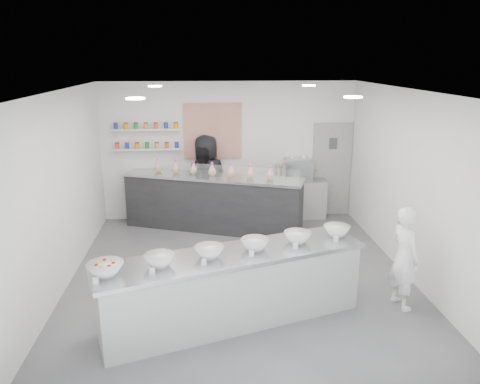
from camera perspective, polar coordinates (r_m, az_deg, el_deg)
name	(u,v)px	position (r m, az deg, el deg)	size (l,w,h in m)	color
floor	(240,275)	(7.89, -0.01, -10.07)	(6.00, 6.00, 0.00)	#515156
ceiling	(240,91)	(7.09, -0.01, 12.24)	(6.00, 6.00, 0.00)	white
back_wall	(229,151)	(10.26, -1.35, 4.98)	(5.50, 5.50, 0.00)	white
left_wall	(61,192)	(7.65, -21.02, 0.01)	(6.00, 6.00, 0.00)	white
right_wall	(409,184)	(8.04, 19.92, 0.88)	(6.00, 6.00, 0.00)	white
back_door	(331,170)	(10.71, 11.08, 2.69)	(0.88, 0.04, 2.10)	gray
pattern_panel	(213,131)	(10.15, -3.35, 7.41)	(1.25, 0.03, 1.20)	#AA2309
jar_shelf_lower	(147,149)	(10.20, -11.22, 5.18)	(1.45, 0.22, 0.04)	silver
jar_shelf_upper	(146,129)	(10.13, -11.35, 7.51)	(1.45, 0.22, 0.04)	silver
preserve_jars	(147,136)	(10.13, -11.32, 6.71)	(1.45, 0.10, 0.56)	#EA4D2A
downlight_0	(135,98)	(6.13, -12.64, 11.07)	(0.24, 0.24, 0.02)	white
downlight_1	(353,97)	(6.39, 13.61, 11.19)	(0.24, 0.24, 0.02)	white
downlight_2	(155,86)	(8.71, -10.33, 12.57)	(0.24, 0.24, 0.02)	white
downlight_3	(309,86)	(8.89, 8.40, 12.72)	(0.24, 0.24, 0.02)	white
prep_counter	(233,288)	(6.42, -0.89, -11.57)	(3.64, 0.83, 0.99)	#A2A39F
back_bar	(213,203)	(9.70, -3.35, -1.34)	(3.73, 0.68, 1.15)	black
sneeze_guard	(207,172)	(9.21, -4.08, 2.45)	(3.67, 0.02, 0.31)	white
espresso_ledge	(299,199)	(10.51, 7.23, -0.82)	(1.19, 0.38, 0.89)	#A2A39F
espresso_machine	(298,170)	(10.32, 7.06, 2.74)	(0.60, 0.41, 0.46)	#93969E
cup_stacks	(281,172)	(10.27, 4.98, 2.39)	(0.24, 0.24, 0.34)	gray
prep_bowls	(233,248)	(6.17, -0.91, -6.86)	(3.63, 0.48, 0.15)	white
label_cards	(222,267)	(5.74, -2.23, -9.17)	(3.31, 0.04, 0.07)	white
cookie_bags	(212,169)	(9.51, -3.42, 2.80)	(2.56, 0.16, 0.28)	pink
woman_prep	(404,258)	(7.06, 19.41, -7.56)	(0.55, 0.36, 1.51)	white
staff_left	(201,187)	(9.88, -4.72, 0.67)	(0.84, 0.65, 1.72)	black
staff_right	(207,180)	(9.98, -4.09, 1.48)	(0.94, 0.61, 1.93)	black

